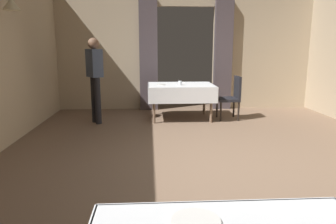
# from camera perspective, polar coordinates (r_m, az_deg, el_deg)

# --- Properties ---
(ground) EXTENTS (10.08, 10.08, 0.00)m
(ground) POSITION_cam_1_polar(r_m,az_deg,el_deg) (4.12, 9.71, -10.39)
(ground) COLOR #7A604C
(wall_back) EXTENTS (6.40, 0.27, 3.00)m
(wall_back) POSITION_cam_1_polar(r_m,az_deg,el_deg) (7.94, 3.21, 11.58)
(wall_back) COLOR tan
(wall_back) RESTS_ON ground
(dining_table_mid) EXTENTS (1.41, 1.07, 0.75)m
(dining_table_mid) POSITION_cam_1_polar(r_m,az_deg,el_deg) (6.79, 2.34, 4.20)
(dining_table_mid) COLOR #7A604C
(dining_table_mid) RESTS_ON ground
(chair_mid_right) EXTENTS (0.44, 0.44, 0.93)m
(chair_mid_right) POSITION_cam_1_polar(r_m,az_deg,el_deg) (6.89, 11.51, 2.94)
(chair_mid_right) COLOR black
(chair_mid_right) RESTS_ON ground
(plate_near_b) EXTENTS (0.23, 0.23, 0.01)m
(plate_near_b) POSITION_cam_1_polar(r_m,az_deg,el_deg) (1.52, 5.07, -19.23)
(plate_near_b) COLOR white
(plate_near_b) RESTS_ON dining_table_near
(plate_mid_a) EXTENTS (0.18, 0.18, 0.01)m
(plate_mid_a) POSITION_cam_1_polar(r_m,az_deg,el_deg) (6.69, -1.25, 5.00)
(plate_mid_a) COLOR white
(plate_mid_a) RESTS_ON dining_table_mid
(glass_mid_b) EXTENTS (0.08, 0.08, 0.09)m
(glass_mid_b) POSITION_cam_1_polar(r_m,az_deg,el_deg) (6.65, 2.21, 5.30)
(glass_mid_b) COLOR silver
(glass_mid_b) RESTS_ON dining_table_mid
(person_waiter_by_doorway) EXTENTS (0.38, 0.42, 1.72)m
(person_waiter_by_doorway) POSITION_cam_1_polar(r_m,az_deg,el_deg) (6.51, -13.16, 6.87)
(person_waiter_by_doorway) COLOR black
(person_waiter_by_doorway) RESTS_ON ground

